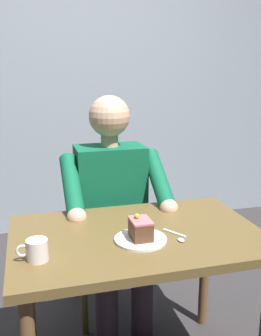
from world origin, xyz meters
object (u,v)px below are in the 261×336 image
(chair, at_px, (107,226))
(coffee_cup, at_px, (37,250))
(seated_person, at_px, (114,210))
(cake_slice, at_px, (141,229))
(dining_table, at_px, (137,253))
(dessert_spoon, at_px, (178,237))

(chair, bearing_deg, coffee_cup, 61.51)
(seated_person, xyz_separation_m, cake_slice, (0.01, 0.52, 0.11))
(chair, bearing_deg, seated_person, 90.00)
(dining_table, height_order, seated_person, seated_person)
(coffee_cup, relative_size, dessert_spoon, 0.81)
(coffee_cup, bearing_deg, seated_person, -125.14)
(seated_person, bearing_deg, dining_table, 90.00)
(chair, relative_size, coffee_cup, 7.95)
(coffee_cup, bearing_deg, chair, -118.49)
(chair, bearing_deg, dessert_spoon, 101.42)
(seated_person, distance_m, coffee_cup, 0.71)
(dining_table, distance_m, dessert_spoon, 0.19)
(dining_table, xyz_separation_m, dessert_spoon, (-0.14, 0.09, 0.10))
(chair, xyz_separation_m, dessert_spoon, (-0.14, 0.70, 0.23))
(dining_table, relative_size, chair, 1.16)
(dining_table, distance_m, chair, 0.63)
(seated_person, height_order, coffee_cup, seated_person)
(cake_slice, bearing_deg, coffee_cup, 8.34)
(cake_slice, distance_m, dessert_spoon, 0.16)
(chair, height_order, cake_slice, chair)
(coffee_cup, bearing_deg, cake_slice, -171.66)
(dining_table, height_order, chair, chair)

